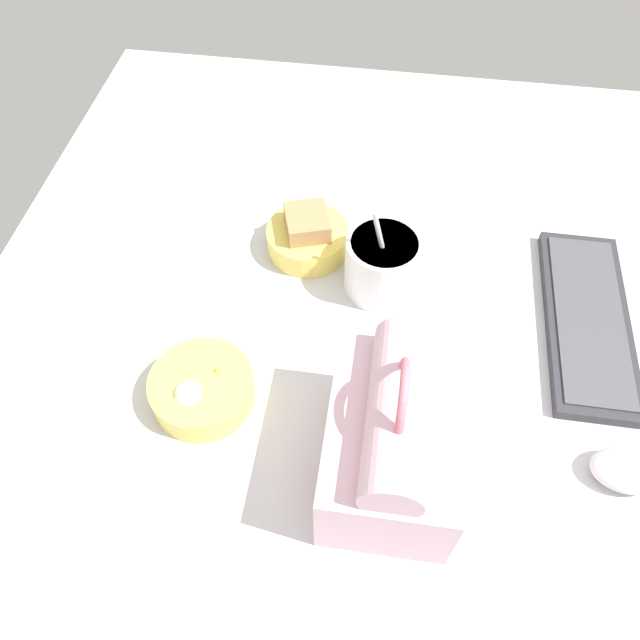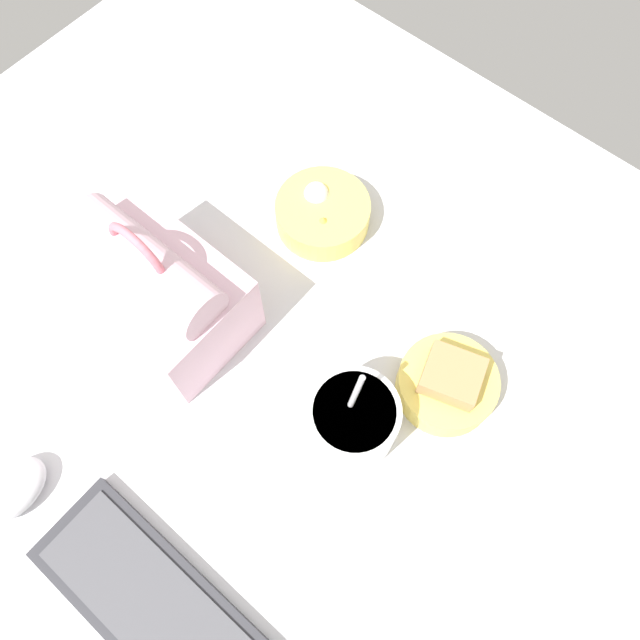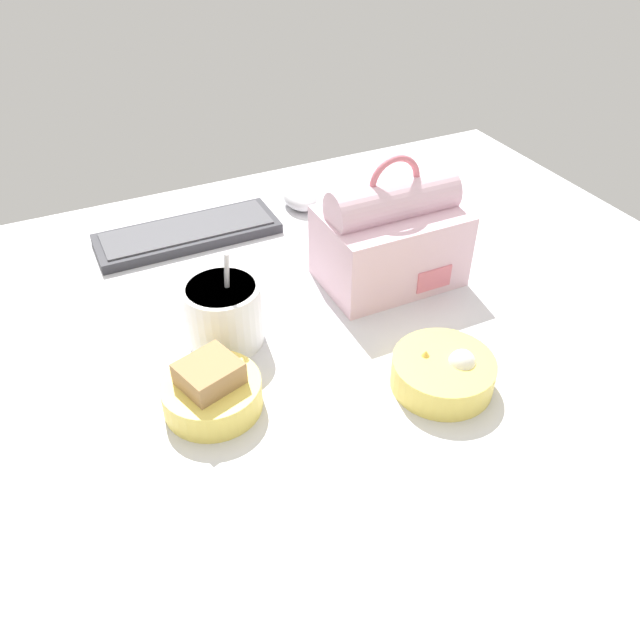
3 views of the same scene
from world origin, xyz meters
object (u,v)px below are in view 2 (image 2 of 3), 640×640
(soup_cup, at_px, (353,420))
(bento_bowl_sandwich, at_px, (447,383))
(bento_bowl_snacks, at_px, (322,213))
(lunch_bag, at_px, (158,289))
(computer_mouse, at_px, (13,490))
(keyboard, at_px, (161,613))

(soup_cup, bearing_deg, bento_bowl_sandwich, -116.06)
(bento_bowl_sandwich, bearing_deg, bento_bowl_snacks, -18.04)
(lunch_bag, xyz_separation_m, bento_bowl_sandwich, (-0.35, -0.16, -0.05))
(lunch_bag, xyz_separation_m, bento_bowl_snacks, (-0.06, -0.25, -0.05))
(computer_mouse, bearing_deg, bento_bowl_snacks, -93.58)
(lunch_bag, distance_m, computer_mouse, 0.30)
(bento_bowl_sandwich, bearing_deg, soup_cup, 63.94)
(lunch_bag, height_order, bento_bowl_sandwich, lunch_bag)
(lunch_bag, xyz_separation_m, computer_mouse, (-0.03, 0.29, -0.06))
(bento_bowl_sandwich, distance_m, computer_mouse, 0.55)
(soup_cup, relative_size, computer_mouse, 1.76)
(lunch_bag, xyz_separation_m, soup_cup, (-0.29, -0.03, -0.03))
(soup_cup, bearing_deg, computer_mouse, 50.97)
(bento_bowl_sandwich, height_order, bento_bowl_snacks, bento_bowl_sandwich)
(keyboard, xyz_separation_m, lunch_bag, (0.26, -0.27, 0.07))
(keyboard, bearing_deg, lunch_bag, -45.73)
(keyboard, relative_size, bento_bowl_sandwich, 2.56)
(bento_bowl_sandwich, bearing_deg, computer_mouse, 54.11)
(soup_cup, bearing_deg, keyboard, 84.32)
(keyboard, xyz_separation_m, soup_cup, (-0.03, -0.30, 0.04))
(lunch_bag, bearing_deg, computer_mouse, 95.81)
(bento_bowl_sandwich, bearing_deg, keyboard, 78.12)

